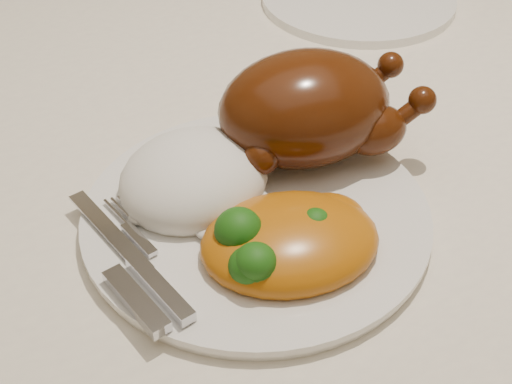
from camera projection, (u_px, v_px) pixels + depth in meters
name	position (u px, v px, depth m)	size (l,w,h in m)	color
dining_table	(293.00, 182.00, 0.78)	(1.60, 0.90, 0.76)	brown
tablecloth	(296.00, 127.00, 0.73)	(1.73, 1.03, 0.18)	beige
dinner_plate	(256.00, 217.00, 0.58)	(0.28, 0.28, 0.01)	white
roast_chicken	(310.00, 108.00, 0.60)	(0.19, 0.13, 0.10)	#4C1F08
rice_mound	(194.00, 179.00, 0.58)	(0.16, 0.15, 0.07)	white
mac_and_cheese	(289.00, 241.00, 0.53)	(0.15, 0.12, 0.06)	#AF540B
cutlery	(138.00, 272.00, 0.51)	(0.06, 0.17, 0.01)	#BCBCC3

